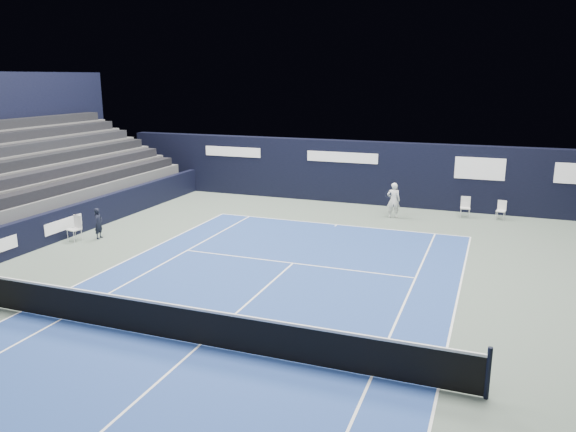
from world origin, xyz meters
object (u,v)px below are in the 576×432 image
object	(u,v)px
folding_chair_back_a	(466,203)
line_judge_chair	(76,226)
tennis_net	(199,325)
folding_chair_back_b	(501,209)
tennis_player	(393,200)

from	to	relation	value
folding_chair_back_a	line_judge_chair	bearing A→B (deg)	-151.23
line_judge_chair	tennis_net	distance (m)	10.70
line_judge_chair	folding_chair_back_a	bearing A→B (deg)	45.31
folding_chair_back_b	line_judge_chair	bearing A→B (deg)	-138.71
line_judge_chair	tennis_player	size ratio (longest dim) A/B	0.61
folding_chair_back_a	line_judge_chair	distance (m)	16.63
tennis_net	tennis_player	bearing A→B (deg)	81.83
folding_chair_back_a	line_judge_chair	size ratio (longest dim) A/B	0.96
folding_chair_back_a	folding_chair_back_b	distance (m)	1.54
tennis_net	tennis_player	world-z (taller)	tennis_player
tennis_player	tennis_net	bearing A→B (deg)	-98.17
folding_chair_back_b	folding_chair_back_a	bearing A→B (deg)	-166.74
folding_chair_back_b	line_judge_chair	size ratio (longest dim) A/B	0.87
tennis_net	folding_chair_back_b	bearing A→B (deg)	66.83
line_judge_chair	tennis_net	size ratio (longest dim) A/B	0.08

